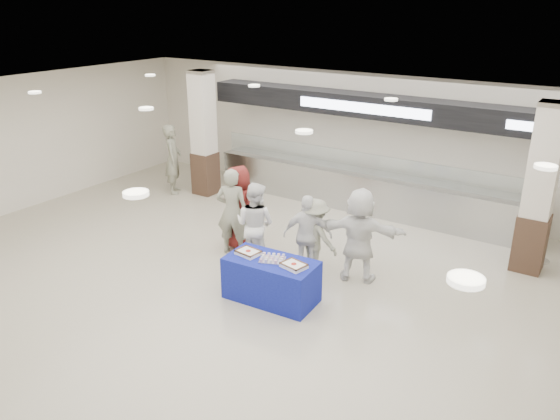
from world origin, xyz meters
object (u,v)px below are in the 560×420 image
Objects in this scene: cupcake_tray at (272,258)px; civilian_white at (359,235)px; chef_short at (308,235)px; chef_tall at (255,225)px; soldier_bg at (173,159)px; display_table at (271,280)px; civilian_maroon at (239,208)px; soldier_a at (232,212)px; soldier_b at (315,236)px; sheet_cake_left at (248,252)px; sheet_cake_right at (294,265)px.

civilian_white reaches higher than cupcake_tray.
cupcake_tray is 0.33× the size of chef_short.
soldier_bg is at bearing -32.78° from chef_tall.
chef_tall is (-1.00, 0.94, 0.46)m from display_table.
civilian_maroon is 0.98× the size of soldier_a.
soldier_a is 1.07× the size of chef_tall.
civilian_maroon reaches higher than soldier_b.
civilian_white is (0.82, 0.16, 0.16)m from soldier_b.
sheet_cake_left is 0.27× the size of chef_short.
soldier_b is at bearing -5.62° from civilian_white.
sheet_cake_left is 0.96× the size of sheet_cake_right.
civilian_white is (1.36, 1.51, 0.09)m from sheet_cake_left.
cupcake_tray is at bearing 125.30° from soldier_a.
cupcake_tray is 1.72m from civilian_white.
sheet_cake_right is 0.25× the size of civilian_maroon.
soldier_a is 2.63m from civilian_white.
civilian_white is (0.90, 0.30, 0.11)m from chef_short.
sheet_cake_right is 2.63m from civilian_maroon.
sheet_cake_right is 0.87× the size of cupcake_tray.
soldier_bg reaches higher than soldier_a.
civilian_white is at bearing -141.31° from soldier_bg.
display_table is at bearing 4.28° from sheet_cake_left.
civilian_maroon is at bearing 141.56° from cupcake_tray.
sheet_cake_right is at bearing 113.40° from soldier_b.
civilian_white is at bearing 173.75° from chef_short.
soldier_bg is (-4.29, 2.28, 0.08)m from chef_tall.
soldier_b is 0.85m from civilian_white.
civilian_maroon reaches higher than cupcake_tray.
chef_tall is at bearing 119.74° from sheet_cake_left.
soldier_a is 0.97× the size of soldier_bg.
display_table is 2.10m from soldier_a.
sheet_cake_right is at bearing 0.83° from sheet_cake_left.
soldier_a reaches higher than civilian_maroon.
chef_short reaches higher than sheet_cake_right.
civilian_maroon is 1.21× the size of soldier_b.
chef_tall reaches higher than cupcake_tray.
chef_tall is 1.99m from civilian_white.
chef_short is 0.85× the size of soldier_bg.
cupcake_tray is (0.02, 0.00, 0.41)m from display_table.
chef_tall is at bearing -11.49° from chef_short.
cupcake_tray is 2.26m from civilian_maroon.
display_table is 1.80m from civilian_white.
sheet_cake_left is 1.30m from chef_short.
soldier_bg reaches higher than civilian_white.
sheet_cake_left is 0.91m from sheet_cake_right.
cupcake_tray is 0.30× the size of chef_tall.
sheet_cake_left is at bearing -179.17° from sheet_cake_right.
chef_tall is at bearing -153.59° from soldier_bg.
chef_short is at bearing -146.63° from soldier_bg.
soldier_b is at bearing 164.32° from soldier_a.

